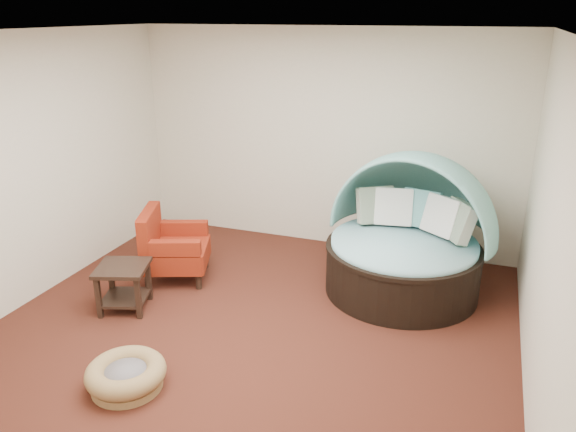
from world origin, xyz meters
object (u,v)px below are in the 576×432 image
(canopy_daybed, at_px, (408,229))
(red_armchair, at_px, (171,247))
(side_table, at_px, (124,281))
(pet_basket, at_px, (126,375))

(canopy_daybed, bearing_deg, red_armchair, -152.64)
(side_table, bearing_deg, red_armchair, 83.46)
(canopy_daybed, height_order, red_armchair, canopy_daybed)
(pet_basket, relative_size, red_armchair, 0.94)
(pet_basket, height_order, red_armchair, red_armchair)
(canopy_daybed, relative_size, pet_basket, 2.39)
(canopy_daybed, distance_m, pet_basket, 3.27)
(red_armchair, distance_m, side_table, 0.82)
(side_table, bearing_deg, pet_basket, -54.56)
(red_armchair, bearing_deg, side_table, -116.98)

